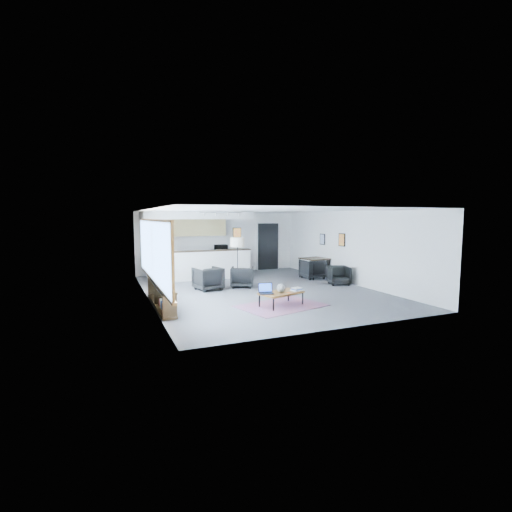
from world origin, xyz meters
name	(u,v)px	position (x,y,z in m)	size (l,w,h in m)	color
room	(260,251)	(0.00, 0.00, 1.30)	(7.02, 9.02, 2.62)	#4A4A4D
window	(153,252)	(-3.46, -0.90, 1.46)	(0.10, 5.95, 1.66)	#8CBFFF
console	(161,295)	(-3.30, -1.05, 0.33)	(0.35, 3.00, 0.80)	black
kitchenette	(196,242)	(-1.20, 3.71, 1.38)	(4.20, 1.96, 2.60)	white
doorway	(268,246)	(2.30, 4.42, 1.07)	(1.10, 0.12, 2.15)	black
track_light	(221,213)	(-0.59, 2.20, 2.53)	(1.60, 0.07, 0.15)	silver
wall_art_lower	(342,240)	(3.47, 0.40, 1.55)	(0.03, 0.38, 0.48)	black
wall_art_upper	(322,239)	(3.47, 1.70, 1.50)	(0.03, 0.34, 0.44)	black
kilim_rug	(281,306)	(-0.30, -2.19, 0.01)	(2.52, 2.01, 0.01)	#673A50
coffee_table	(281,293)	(-0.30, -2.19, 0.36)	(1.31, 0.96, 0.38)	brown
laptop	(266,290)	(-0.75, -2.18, 0.46)	(0.42, 0.37, 0.26)	black
ceramic_pot	(281,288)	(-0.33, -2.23, 0.50)	(0.23, 0.23, 0.23)	gray
book_stack	(297,289)	(0.16, -2.20, 0.43)	(0.34, 0.30, 0.09)	silver
coaster	(289,293)	(-0.17, -2.36, 0.39)	(0.10, 0.10, 0.01)	#E5590C
armchair_left	(208,277)	(-1.53, 0.71, 0.42)	(0.81, 0.76, 0.83)	black
armchair_right	(242,276)	(-0.32, 0.76, 0.38)	(0.75, 0.70, 0.77)	black
floor_lamp	(237,244)	(-0.36, 1.12, 1.46)	(0.48, 0.48, 1.68)	black
dining_table	(315,260)	(3.00, 1.49, 0.72)	(1.07, 1.07, 0.78)	black
dining_chair_near	(339,276)	(3.00, -0.12, 0.31)	(0.60, 0.56, 0.62)	black
dining_chair_far	(312,270)	(2.84, 1.39, 0.35)	(0.68, 0.64, 0.70)	black
microwave	(221,247)	(-0.02, 4.15, 1.11)	(0.52, 0.29, 0.35)	black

